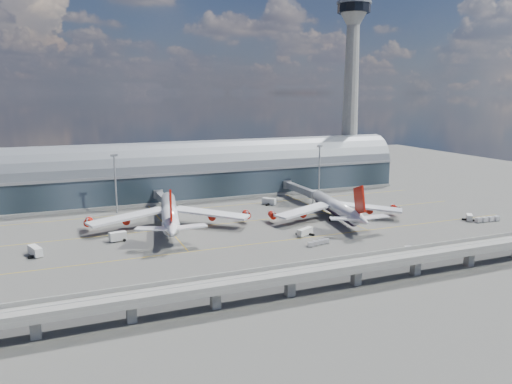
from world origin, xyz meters
name	(u,v)px	position (x,y,z in m)	size (l,w,h in m)	color
ground	(273,233)	(0.00, 0.00, 0.00)	(500.00, 500.00, 0.00)	#474744
taxi_lines	(251,219)	(0.00, 22.11, 0.01)	(200.00, 80.12, 0.01)	gold
terminal	(211,173)	(0.00, 77.99, 11.34)	(200.00, 30.00, 28.00)	#1C2830
control_tower	(351,92)	(85.00, 83.00, 51.64)	(19.00, 19.00, 103.00)	gray
guideway	(357,266)	(0.00, -55.00, 5.29)	(220.00, 8.50, 7.20)	gray
floodlight_mast_left	(115,182)	(-50.00, 55.00, 13.63)	(3.00, 0.70, 25.70)	gray
floodlight_mast_right	(319,169)	(50.00, 55.00, 13.63)	(3.00, 0.70, 25.70)	gray
airliner_left	(170,213)	(-34.04, 21.81, 5.85)	(63.51, 66.87, 20.47)	white
airliner_right	(337,208)	(32.50, 8.80, 4.90)	(56.71, 59.33, 18.88)	white
jet_bridge_left	(163,198)	(-30.11, 53.12, 5.18)	(4.40, 28.00, 7.25)	gray
jet_bridge_right	(298,189)	(36.27, 51.18, 5.18)	(4.40, 32.00, 7.25)	gray
service_truck_0	(35,251)	(-81.52, 4.76, 1.58)	(4.80, 7.75, 3.05)	silver
service_truck_1	(118,237)	(-54.90, 11.21, 1.67)	(6.01, 3.48, 3.31)	silver
service_truck_2	(305,232)	(9.49, -7.22, 1.39)	(7.51, 5.14, 2.66)	silver
service_truck_3	(469,218)	(81.73, -13.51, 1.33)	(5.08, 5.42, 2.60)	silver
service_truck_4	(337,211)	(36.99, 16.02, 1.42)	(3.70, 5.33, 2.82)	silver
service_truck_5	(269,201)	(17.88, 44.90, 1.59)	(6.07, 6.48, 3.11)	silver
cargo_train_0	(319,243)	(8.25, -19.50, 0.81)	(9.36, 3.32, 1.54)	gray
cargo_train_1	(401,252)	(27.30, -39.18, 1.02)	(11.66, 5.52, 1.95)	gray
cargo_train_2	(487,219)	(87.16, -17.64, 1.01)	(11.72, 2.83, 1.93)	gray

